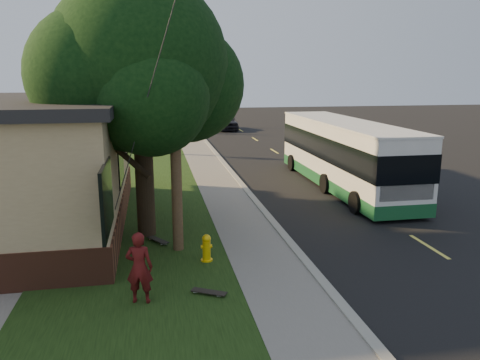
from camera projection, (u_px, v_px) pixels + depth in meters
name	position (u px, v px, depth m)	size (l,w,h in m)	color
ground	(299.00, 256.00, 13.10)	(120.00, 120.00, 0.00)	black
road	(315.00, 176.00, 23.41)	(8.00, 80.00, 0.01)	black
curb	(236.00, 178.00, 22.68)	(0.25, 80.00, 0.12)	gray
sidewalk	(216.00, 180.00, 22.50)	(2.00, 80.00, 0.08)	slate
grass_verge	(142.00, 183.00, 21.88)	(5.00, 80.00, 0.07)	black
fire_hydrant	(207.00, 248.00, 12.54)	(0.32, 0.32, 0.74)	yellow
utility_pole	(173.00, 88.00, 12.44)	(2.86, 3.21, 9.07)	#473321
leafy_tree	(141.00, 68.00, 13.76)	(6.30, 6.00, 7.80)	black
bare_tree_near	(159.00, 121.00, 29.26)	(1.38, 1.21, 4.31)	black
bare_tree_far	(162.00, 109.00, 40.89)	(1.38, 1.21, 4.03)	black
traffic_signal	(198.00, 94.00, 45.10)	(0.18, 0.22, 5.50)	#2D2D30
transit_bus	(343.00, 152.00, 20.82)	(2.53, 10.99, 2.98)	silver
skateboarder	(139.00, 268.00, 10.15)	(0.59, 0.39, 1.62)	#4D0F10
skateboard_main	(158.00, 240.00, 14.00)	(0.66, 0.83, 0.08)	black
skateboard_spare	(209.00, 292.00, 10.66)	(0.83, 0.59, 0.08)	black
dumpster	(10.00, 185.00, 18.40)	(1.91, 1.72, 1.38)	#13321D
distant_car	(224.00, 121.00, 43.00)	(1.89, 4.70, 1.60)	black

